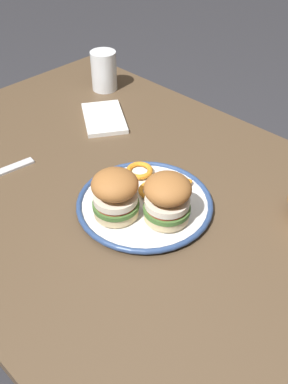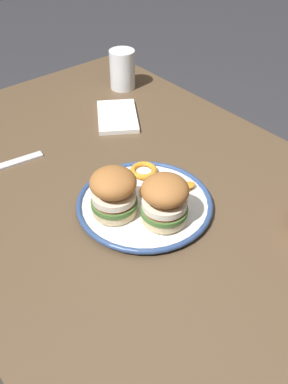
% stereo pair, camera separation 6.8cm
% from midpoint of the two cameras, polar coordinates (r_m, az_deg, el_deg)
% --- Properties ---
extents(ground_plane, '(8.00, 8.00, 0.00)m').
position_cam_midpoint_polar(ground_plane, '(1.48, -0.69, -22.26)').
color(ground_plane, '#333338').
extents(dining_table, '(1.42, 0.85, 0.70)m').
position_cam_midpoint_polar(dining_table, '(0.98, -0.97, -5.31)').
color(dining_table, brown).
rests_on(dining_table, ground).
extents(dinner_plate, '(0.29, 0.29, 0.02)m').
position_cam_midpoint_polar(dinner_plate, '(0.90, -2.15, -1.56)').
color(dinner_plate, white).
rests_on(dinner_plate, dining_table).
extents(sandwich_half_left, '(0.13, 0.13, 0.10)m').
position_cam_midpoint_polar(sandwich_half_left, '(0.83, 0.79, -0.87)').
color(sandwich_half_left, beige).
rests_on(sandwich_half_left, dinner_plate).
extents(sandwich_half_right, '(0.13, 0.13, 0.10)m').
position_cam_midpoint_polar(sandwich_half_right, '(0.84, -6.17, -0.31)').
color(sandwich_half_right, beige).
rests_on(sandwich_half_right, dinner_plate).
extents(orange_peel_curled, '(0.08, 0.08, 0.01)m').
position_cam_midpoint_polar(orange_peel_curled, '(0.92, -1.01, 0.15)').
color(orange_peel_curled, orange).
rests_on(orange_peel_curled, dinner_plate).
extents(orange_peel_strip_long, '(0.04, 0.07, 0.01)m').
position_cam_midpoint_polar(orange_peel_strip_long, '(0.93, 2.80, 0.99)').
color(orange_peel_strip_long, orange).
rests_on(orange_peel_strip_long, dinner_plate).
extents(orange_peel_strip_short, '(0.06, 0.07, 0.01)m').
position_cam_midpoint_polar(orange_peel_strip_short, '(0.95, -7.27, 1.32)').
color(orange_peel_strip_short, orange).
rests_on(orange_peel_strip_short, dinner_plate).
extents(orange_peel_small_curl, '(0.09, 0.09, 0.01)m').
position_cam_midpoint_polar(orange_peel_small_curl, '(0.97, -2.61, 2.82)').
color(orange_peel_small_curl, orange).
rests_on(orange_peel_small_curl, dinner_plate).
extents(drinking_glass, '(0.08, 0.08, 0.12)m').
position_cam_midpoint_polar(drinking_glass, '(1.36, -6.83, 15.42)').
color(drinking_glass, white).
rests_on(drinking_glass, dining_table).
extents(folded_napkin, '(0.20, 0.18, 0.01)m').
position_cam_midpoint_polar(folded_napkin, '(1.21, -6.99, 9.74)').
color(folded_napkin, white).
rests_on(folded_napkin, dining_table).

